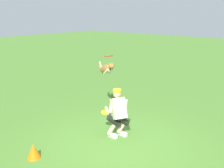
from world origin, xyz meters
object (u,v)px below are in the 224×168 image
(dog, at_px, (106,69))
(training_cone, at_px, (34,151))
(frisbee_held, at_px, (105,112))
(frisbee_flying, at_px, (108,56))
(person, at_px, (118,112))

(dog, bearing_deg, training_cone, -55.83)
(frisbee_held, bearing_deg, frisbee_flying, -52.92)
(frisbee_flying, height_order, frisbee_held, frisbee_flying)
(person, relative_size, frisbee_held, 5.81)
(dog, relative_size, frisbee_flying, 3.83)
(frisbee_flying, bearing_deg, dog, -32.75)
(frisbee_held, bearing_deg, person, -169.72)
(dog, bearing_deg, frisbee_flying, -9.54)
(dog, xyz_separation_m, frisbee_flying, (-0.19, 0.12, 0.45))
(dog, bearing_deg, frisbee_held, -26.97)
(person, xyz_separation_m, training_cone, (0.80, 2.05, -0.53))
(frisbee_held, height_order, training_cone, frisbee_held)
(training_cone, bearing_deg, frisbee_flying, -82.03)
(person, height_order, frisbee_held, person)
(frisbee_flying, bearing_deg, person, 139.22)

